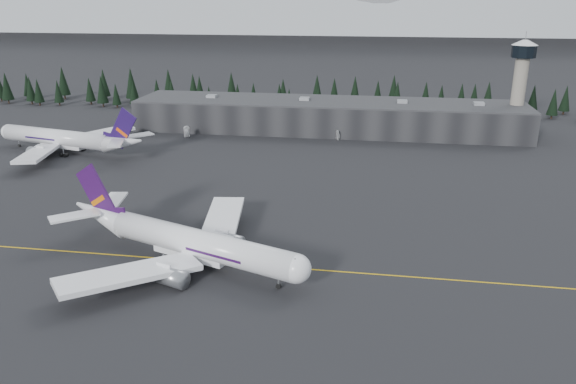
% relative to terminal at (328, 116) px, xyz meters
% --- Properties ---
extents(ground, '(1400.00, 1400.00, 0.00)m').
position_rel_terminal_xyz_m(ground, '(0.00, -125.00, -6.30)').
color(ground, black).
rests_on(ground, ground).
extents(taxiline, '(400.00, 0.40, 0.02)m').
position_rel_terminal_xyz_m(taxiline, '(0.00, -127.00, -6.29)').
color(taxiline, gold).
rests_on(taxiline, ground).
extents(terminal, '(160.00, 30.00, 12.60)m').
position_rel_terminal_xyz_m(terminal, '(0.00, 0.00, 0.00)').
color(terminal, black).
rests_on(terminal, ground).
extents(control_tower, '(10.00, 10.00, 37.70)m').
position_rel_terminal_xyz_m(control_tower, '(75.00, 3.00, 17.11)').
color(control_tower, gray).
rests_on(control_tower, ground).
extents(treeline, '(360.00, 20.00, 15.00)m').
position_rel_terminal_xyz_m(treeline, '(0.00, 37.00, 1.20)').
color(treeline, black).
rests_on(treeline, ground).
extents(mountain_ridge, '(4400.00, 900.00, 420.00)m').
position_rel_terminal_xyz_m(mountain_ridge, '(0.00, 875.00, -6.30)').
color(mountain_ridge, white).
rests_on(mountain_ridge, ground).
extents(jet_main, '(60.24, 53.92, 18.31)m').
position_rel_terminal_xyz_m(jet_main, '(-19.20, -127.70, -1.14)').
color(jet_main, white).
rests_on(jet_main, ground).
extents(jet_parked, '(62.04, 56.66, 18.50)m').
position_rel_terminal_xyz_m(jet_parked, '(-88.55, -50.64, -1.08)').
color(jet_parked, silver).
rests_on(jet_parked, ground).
extents(gse_vehicle_a, '(4.08, 5.23, 1.32)m').
position_rel_terminal_xyz_m(gse_vehicle_a, '(-54.62, -21.17, -5.64)').
color(gse_vehicle_a, white).
rests_on(gse_vehicle_a, ground).
extents(gse_vehicle_b, '(4.20, 3.51, 1.35)m').
position_rel_terminal_xyz_m(gse_vehicle_b, '(5.53, -15.75, -5.62)').
color(gse_vehicle_b, silver).
rests_on(gse_vehicle_b, ground).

